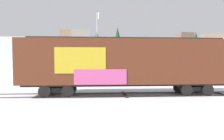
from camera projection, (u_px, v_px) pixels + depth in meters
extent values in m
plane|color=silver|center=(115.00, 95.00, 14.04)|extent=(260.00, 260.00, 0.00)
cube|color=#4C4742|center=(128.00, 96.00, 13.36)|extent=(59.99, 1.26, 0.08)
cube|color=#4C4742|center=(126.00, 93.00, 14.80)|extent=(59.99, 1.26, 0.08)
cube|color=#423323|center=(125.00, 94.00, 14.07)|extent=(0.29, 2.50, 0.07)
cube|color=#423323|center=(220.00, 93.00, 14.53)|extent=(0.29, 2.50, 0.07)
cube|color=#5B2B19|center=(127.00, 62.00, 13.96)|extent=(16.36, 3.05, 3.36)
cube|color=#2D2823|center=(127.00, 39.00, 13.87)|extent=(15.50, 0.70, 0.24)
cube|color=gold|center=(80.00, 60.00, 12.36)|extent=(3.59, 0.10, 1.85)
cube|color=#CC4C8C|center=(100.00, 77.00, 12.50)|extent=(3.75, 0.10, 1.10)
cube|color=black|center=(127.00, 84.00, 14.04)|extent=(16.01, 1.81, 0.20)
cube|color=black|center=(58.00, 89.00, 13.74)|extent=(2.12, 1.27, 0.36)
cylinder|color=black|center=(44.00, 92.00, 12.97)|extent=(0.92, 0.14, 0.92)
cylinder|color=black|center=(50.00, 89.00, 14.41)|extent=(0.92, 0.14, 0.92)
cylinder|color=black|center=(68.00, 91.00, 13.07)|extent=(0.92, 0.14, 0.92)
cylinder|color=black|center=(71.00, 88.00, 14.51)|extent=(0.92, 0.14, 0.92)
cube|color=black|center=(192.00, 88.00, 14.38)|extent=(2.12, 1.27, 0.36)
cylinder|color=black|center=(187.00, 90.00, 13.61)|extent=(0.92, 0.14, 0.92)
cylinder|color=black|center=(178.00, 87.00, 15.05)|extent=(0.92, 0.14, 0.92)
cylinder|color=black|center=(208.00, 90.00, 13.71)|extent=(0.92, 0.14, 0.92)
cylinder|color=black|center=(198.00, 87.00, 15.15)|extent=(0.92, 0.14, 0.92)
cylinder|color=silver|center=(97.00, 47.00, 27.08)|extent=(0.12, 0.12, 9.92)
sphere|color=#D8CC66|center=(97.00, 14.00, 26.84)|extent=(0.18, 0.18, 0.18)
cube|color=#14662D|center=(98.00, 17.00, 26.05)|extent=(0.38, 1.55, 0.92)
cube|color=white|center=(98.00, 16.00, 25.67)|extent=(0.21, 0.78, 0.92)
cube|color=silver|center=(107.00, 56.00, 73.08)|extent=(124.75, 42.52, 9.94)
cube|color=#8C725B|center=(70.00, 35.00, 59.54)|extent=(6.80, 3.30, 3.38)
cube|color=brown|center=(185.00, 37.00, 61.13)|extent=(5.04, 4.53, 2.70)
cube|color=#9E9384|center=(81.00, 35.00, 59.68)|extent=(6.18, 3.90, 3.48)
cube|color=#8C725B|center=(212.00, 38.00, 61.53)|extent=(7.03, 4.68, 2.41)
cone|color=#193D23|center=(97.00, 36.00, 66.21)|extent=(2.33, 2.33, 4.66)
cone|color=#193D23|center=(118.00, 34.00, 59.66)|extent=(2.17, 2.17, 4.33)
cone|color=#193D23|center=(196.00, 37.00, 67.36)|extent=(2.12, 2.12, 4.25)
cube|color=navy|center=(66.00, 79.00, 20.34)|extent=(4.42, 1.79, 0.65)
cube|color=#2D333D|center=(65.00, 74.00, 20.30)|extent=(2.06, 1.58, 0.61)
cylinder|color=black|center=(80.00, 81.00, 21.26)|extent=(0.64, 0.23, 0.64)
cylinder|color=black|center=(78.00, 83.00, 19.62)|extent=(0.64, 0.23, 0.64)
cylinder|color=black|center=(55.00, 81.00, 21.09)|extent=(0.64, 0.23, 0.64)
cylinder|color=black|center=(51.00, 83.00, 19.46)|extent=(0.64, 0.23, 0.64)
cube|color=silver|center=(114.00, 79.00, 20.53)|extent=(4.55, 2.43, 0.74)
cube|color=#2D333D|center=(112.00, 73.00, 20.44)|extent=(2.16, 1.87, 0.64)
cylinder|color=black|center=(124.00, 81.00, 21.66)|extent=(0.67, 0.32, 0.64)
cylinder|color=black|center=(128.00, 82.00, 20.02)|extent=(0.67, 0.32, 0.64)
cylinder|color=black|center=(101.00, 81.00, 21.08)|extent=(0.67, 0.32, 0.64)
cylinder|color=black|center=(103.00, 83.00, 19.44)|extent=(0.67, 0.32, 0.64)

